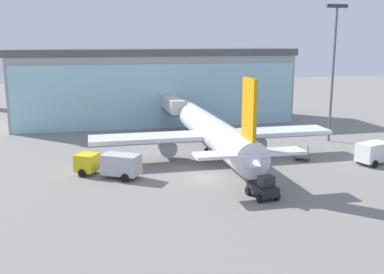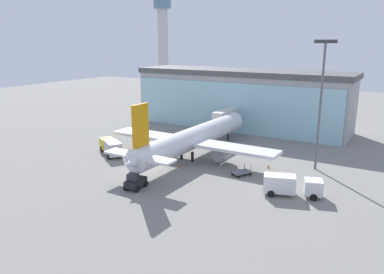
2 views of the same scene
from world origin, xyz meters
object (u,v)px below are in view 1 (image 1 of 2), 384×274
(baggage_cart, at_px, (302,155))
(safety_cone_wingtip, at_px, (300,147))
(apron_light_mast, at_px, (334,62))
(fuel_truck, at_px, (380,151))
(catering_truck, at_px, (110,164))
(jet_bridge, at_px, (171,105))
(safety_cone_nose, at_px, (232,165))
(airplane, at_px, (211,131))
(pushback_tug, at_px, (263,188))

(baggage_cart, distance_m, safety_cone_wingtip, 5.68)
(apron_light_mast, height_order, fuel_truck, apron_light_mast)
(catering_truck, distance_m, safety_cone_wingtip, 27.22)
(catering_truck, height_order, baggage_cart, catering_truck)
(jet_bridge, height_order, safety_cone_nose, jet_bridge)
(jet_bridge, height_order, apron_light_mast, apron_light_mast)
(apron_light_mast, bearing_deg, airplane, -167.19)
(apron_light_mast, relative_size, pushback_tug, 5.75)
(fuel_truck, xyz_separation_m, safety_cone_nose, (-18.13, 2.30, -1.19))
(pushback_tug, xyz_separation_m, safety_cone_wingtip, (12.70, 17.23, -0.70))
(pushback_tug, bearing_deg, safety_cone_wingtip, -43.71)
(airplane, distance_m, baggage_cart, 11.86)
(catering_truck, height_order, fuel_truck, same)
(baggage_cart, xyz_separation_m, safety_cone_nose, (-9.81, -1.55, -0.23))
(pushback_tug, xyz_separation_m, safety_cone_nose, (0.56, 10.51, -0.70))
(apron_light_mast, xyz_separation_m, pushback_tug, (-19.11, -20.57, -10.57))
(fuel_truck, bearing_deg, apron_light_mast, 70.19)
(airplane, xyz_separation_m, pushback_tug, (0.40, -16.13, -2.37))
(jet_bridge, xyz_separation_m, pushback_tug, (1.92, -34.39, -3.28))
(apron_light_mast, distance_m, pushback_tug, 30.00)
(jet_bridge, xyz_separation_m, safety_cone_nose, (2.48, -23.88, -3.98))
(baggage_cart, height_order, pushback_tug, pushback_tug)
(apron_light_mast, bearing_deg, catering_truck, -162.49)
(jet_bridge, height_order, airplane, airplane)
(fuel_truck, relative_size, pushback_tug, 2.24)
(jet_bridge, distance_m, safety_cone_wingtip, 22.89)
(apron_light_mast, distance_m, safety_cone_nose, 23.93)
(baggage_cart, bearing_deg, catering_truck, 122.04)
(apron_light_mast, distance_m, baggage_cart, 16.46)
(apron_light_mast, height_order, airplane, apron_light_mast)
(catering_truck, relative_size, safety_cone_wingtip, 13.31)
(jet_bridge, height_order, safety_cone_wingtip, jet_bridge)
(fuel_truck, height_order, baggage_cart, fuel_truck)
(airplane, xyz_separation_m, fuel_truck, (19.09, -7.93, -1.88))
(catering_truck, height_order, safety_cone_wingtip, catering_truck)
(apron_light_mast, bearing_deg, baggage_cart, -135.79)
(catering_truck, relative_size, pushback_tug, 2.15)
(jet_bridge, xyz_separation_m, baggage_cart, (12.29, -22.33, -3.75))
(pushback_tug, relative_size, safety_cone_nose, 6.19)
(pushback_tug, height_order, safety_cone_wingtip, pushback_tug)
(baggage_cart, relative_size, safety_cone_wingtip, 5.86)
(airplane, bearing_deg, catering_truck, 115.17)
(catering_truck, distance_m, pushback_tug, 17.03)
(catering_truck, bearing_deg, jet_bridge, -82.84)
(fuel_truck, bearing_deg, catering_truck, 158.53)
(fuel_truck, distance_m, baggage_cart, 9.22)
(fuel_truck, bearing_deg, jet_bridge, 110.36)
(safety_cone_nose, bearing_deg, airplane, 99.63)
(airplane, xyz_separation_m, baggage_cart, (10.77, -4.07, -2.84))
(airplane, relative_size, catering_truck, 4.82)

